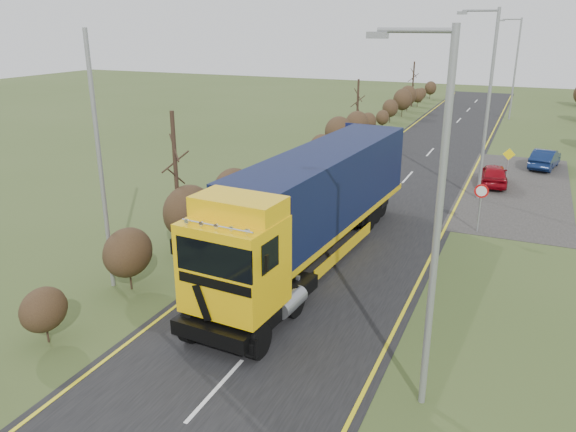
# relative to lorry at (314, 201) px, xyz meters

# --- Properties ---
(ground) EXTENTS (160.00, 160.00, 0.00)m
(ground) POSITION_rel_lorry_xyz_m (0.80, -5.27, -2.58)
(ground) COLOR #3A4D21
(ground) RESTS_ON ground
(road) EXTENTS (8.00, 120.00, 0.02)m
(road) POSITION_rel_lorry_xyz_m (0.80, 4.73, -2.57)
(road) COLOR black
(road) RESTS_ON ground
(layby) EXTENTS (6.00, 18.00, 0.02)m
(layby) POSITION_rel_lorry_xyz_m (7.30, 14.73, -2.56)
(layby) COLOR #2D2A28
(layby) RESTS_ON ground
(lane_markings) EXTENTS (7.52, 116.00, 0.01)m
(lane_markings) POSITION_rel_lorry_xyz_m (0.80, 4.42, -2.55)
(lane_markings) COLOR gold
(lane_markings) RESTS_ON road
(hedgerow) EXTENTS (2.24, 102.04, 6.05)m
(hedgerow) POSITION_rel_lorry_xyz_m (-5.20, 2.63, -0.96)
(hedgerow) COLOR #312016
(hedgerow) RESTS_ON ground
(lorry) EXTENTS (3.65, 16.45, 4.54)m
(lorry) POSITION_rel_lorry_xyz_m (0.00, 0.00, 0.00)
(lorry) COLOR black
(lorry) RESTS_ON ground
(car_red_hatchback) EXTENTS (1.94, 3.99, 1.31)m
(car_red_hatchback) POSITION_rel_lorry_xyz_m (5.94, 15.07, -1.92)
(car_red_hatchback) COLOR maroon
(car_red_hatchback) RESTS_ON ground
(car_blue_sedan) EXTENTS (2.09, 4.15, 1.31)m
(car_blue_sedan) POSITION_rel_lorry_xyz_m (8.78, 20.86, -1.92)
(car_blue_sedan) COLOR #0B193E
(car_blue_sedan) RESTS_ON ground
(streetlight_near) EXTENTS (2.00, 0.19, 9.42)m
(streetlight_near) POSITION_rel_lorry_xyz_m (5.87, -7.51, 2.62)
(streetlight_near) COLOR gray
(streetlight_near) RESTS_ON ground
(streetlight_mid) EXTENTS (2.15, 0.20, 10.17)m
(streetlight_mid) POSITION_rel_lorry_xyz_m (5.26, 11.82, 3.06)
(streetlight_mid) COLOR gray
(streetlight_mid) RESTS_ON ground
(streetlight_far) EXTENTS (2.09, 0.20, 9.86)m
(streetlight_far) POSITION_rel_lorry_xyz_m (5.27, 41.62, 2.88)
(streetlight_far) COLOR gray
(streetlight_far) RESTS_ON ground
(left_pole) EXTENTS (0.16, 0.16, 9.27)m
(left_pole) POSITION_rel_lorry_xyz_m (-6.04, -5.28, 2.06)
(left_pole) COLOR gray
(left_pole) RESTS_ON ground
(speed_sign) EXTENTS (0.65, 0.10, 2.35)m
(speed_sign) POSITION_rel_lorry_xyz_m (5.95, 6.22, -0.93)
(speed_sign) COLOR gray
(speed_sign) RESTS_ON ground
(warning_board) EXTENTS (0.75, 0.11, 1.97)m
(warning_board) POSITION_rel_lorry_xyz_m (6.60, 16.93, -1.37)
(warning_board) COLOR gray
(warning_board) RESTS_ON ground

